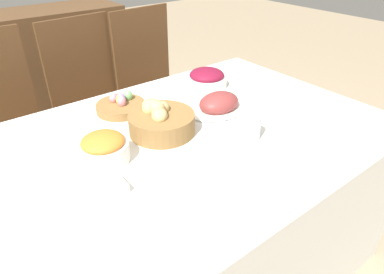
{
  "coord_description": "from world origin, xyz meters",
  "views": [
    {
      "loc": [
        -0.65,
        -0.9,
        1.43
      ],
      "look_at": [
        -0.02,
        -0.08,
        0.8
      ],
      "focal_mm": 32.0,
      "sensor_mm": 36.0,
      "label": 1
    }
  ],
  "objects_px": {
    "drinking_cup": "(250,127)",
    "butter_dish": "(105,191)",
    "chair_far_center": "(95,104)",
    "fork": "(187,210)",
    "spoon": "(270,165)",
    "bread_basket": "(160,120)",
    "carrot_bowl": "(104,148)",
    "egg_basket": "(121,106)",
    "chair_far_right": "(155,86)",
    "ham_platter": "(219,104)",
    "knife": "(264,168)",
    "chair_far_left": "(5,129)",
    "beet_salad_bowl": "(207,78)",
    "sideboard": "(33,81)",
    "dinner_plate": "(229,187)"
  },
  "relations": [
    {
      "from": "drinking_cup",
      "to": "butter_dish",
      "type": "xyz_separation_m",
      "value": [
        -0.57,
        0.04,
        -0.03
      ]
    },
    {
      "from": "chair_far_center",
      "to": "fork",
      "type": "relative_size",
      "value": 6.02
    },
    {
      "from": "fork",
      "to": "spoon",
      "type": "xyz_separation_m",
      "value": [
        0.34,
        0.0,
        0.0
      ]
    },
    {
      "from": "bread_basket",
      "to": "spoon",
      "type": "height_order",
      "value": "bread_basket"
    },
    {
      "from": "bread_basket",
      "to": "carrot_bowl",
      "type": "xyz_separation_m",
      "value": [
        -0.25,
        -0.04,
        -0.0
      ]
    },
    {
      "from": "egg_basket",
      "to": "drinking_cup",
      "type": "xyz_separation_m",
      "value": [
        0.27,
        -0.5,
        0.02
      ]
    },
    {
      "from": "chair_far_right",
      "to": "ham_platter",
      "type": "xyz_separation_m",
      "value": [
        -0.19,
        -0.83,
        0.24
      ]
    },
    {
      "from": "chair_far_center",
      "to": "knife",
      "type": "distance_m",
      "value": 1.26
    },
    {
      "from": "chair_far_right",
      "to": "chair_far_left",
      "type": "height_order",
      "value": "same"
    },
    {
      "from": "chair_far_left",
      "to": "chair_far_center",
      "type": "bearing_deg",
      "value": -1.91
    },
    {
      "from": "ham_platter",
      "to": "drinking_cup",
      "type": "distance_m",
      "value": 0.25
    },
    {
      "from": "egg_basket",
      "to": "fork",
      "type": "relative_size",
      "value": 1.23
    },
    {
      "from": "carrot_bowl",
      "to": "knife",
      "type": "distance_m",
      "value": 0.53
    },
    {
      "from": "knife",
      "to": "drinking_cup",
      "type": "relative_size",
      "value": 1.77
    },
    {
      "from": "chair_far_right",
      "to": "beet_salad_bowl",
      "type": "distance_m",
      "value": 0.65
    },
    {
      "from": "sideboard",
      "to": "bread_basket",
      "type": "bearing_deg",
      "value": -86.86
    },
    {
      "from": "sideboard",
      "to": "drinking_cup",
      "type": "relative_size",
      "value": 14.31
    },
    {
      "from": "chair_far_left",
      "to": "egg_basket",
      "type": "distance_m",
      "value": 0.74
    },
    {
      "from": "chair_far_center",
      "to": "carrot_bowl",
      "type": "bearing_deg",
      "value": -116.02
    },
    {
      "from": "fork",
      "to": "knife",
      "type": "xyz_separation_m",
      "value": [
        0.31,
        0.0,
        0.0
      ]
    },
    {
      "from": "sideboard",
      "to": "fork",
      "type": "height_order",
      "value": "sideboard"
    },
    {
      "from": "dinner_plate",
      "to": "butter_dish",
      "type": "relative_size",
      "value": 2.17
    },
    {
      "from": "bread_basket",
      "to": "ham_platter",
      "type": "height_order",
      "value": "bread_basket"
    },
    {
      "from": "chair_far_left",
      "to": "ham_platter",
      "type": "relative_size",
      "value": 3.56
    },
    {
      "from": "drinking_cup",
      "to": "butter_dish",
      "type": "height_order",
      "value": "drinking_cup"
    },
    {
      "from": "beet_salad_bowl",
      "to": "knife",
      "type": "xyz_separation_m",
      "value": [
        -0.3,
        -0.65,
        -0.04
      ]
    },
    {
      "from": "dinner_plate",
      "to": "butter_dish",
      "type": "xyz_separation_m",
      "value": [
        -0.31,
        0.2,
        0.01
      ]
    },
    {
      "from": "beet_salad_bowl",
      "to": "egg_basket",
      "type": "bearing_deg",
      "value": 178.17
    },
    {
      "from": "chair_far_left",
      "to": "bread_basket",
      "type": "distance_m",
      "value": 0.97
    },
    {
      "from": "ham_platter",
      "to": "carrot_bowl",
      "type": "relative_size",
      "value": 1.7
    },
    {
      "from": "chair_far_left",
      "to": "chair_far_center",
      "type": "height_order",
      "value": "same"
    },
    {
      "from": "bread_basket",
      "to": "egg_basket",
      "type": "relative_size",
      "value": 1.21
    },
    {
      "from": "ham_platter",
      "to": "beet_salad_bowl",
      "type": "bearing_deg",
      "value": 61.03
    },
    {
      "from": "bread_basket",
      "to": "spoon",
      "type": "bearing_deg",
      "value": -68.7
    },
    {
      "from": "beet_salad_bowl",
      "to": "dinner_plate",
      "type": "height_order",
      "value": "beet_salad_bowl"
    },
    {
      "from": "knife",
      "to": "beet_salad_bowl",
      "type": "bearing_deg",
      "value": 65.46
    },
    {
      "from": "sideboard",
      "to": "dinner_plate",
      "type": "bearing_deg",
      "value": -88.27
    },
    {
      "from": "chair_far_left",
      "to": "spoon",
      "type": "bearing_deg",
      "value": -66.51
    },
    {
      "from": "sideboard",
      "to": "ham_platter",
      "type": "xyz_separation_m",
      "value": [
        0.39,
        -1.58,
        0.31
      ]
    },
    {
      "from": "bread_basket",
      "to": "dinner_plate",
      "type": "xyz_separation_m",
      "value": [
        -0.03,
        -0.41,
        -0.05
      ]
    },
    {
      "from": "chair_far_right",
      "to": "carrot_bowl",
      "type": "height_order",
      "value": "chair_far_right"
    },
    {
      "from": "chair_far_left",
      "to": "beet_salad_bowl",
      "type": "distance_m",
      "value": 1.07
    },
    {
      "from": "beet_salad_bowl",
      "to": "knife",
      "type": "distance_m",
      "value": 0.72
    },
    {
      "from": "chair_far_left",
      "to": "fork",
      "type": "xyz_separation_m",
      "value": [
        0.24,
        -1.24,
        0.22
      ]
    },
    {
      "from": "dinner_plate",
      "to": "knife",
      "type": "height_order",
      "value": "dinner_plate"
    },
    {
      "from": "beet_salad_bowl",
      "to": "butter_dish",
      "type": "xyz_separation_m",
      "value": [
        -0.77,
        -0.45,
        -0.02
      ]
    },
    {
      "from": "chair_far_center",
      "to": "sideboard",
      "type": "bearing_deg",
      "value": 95.96
    },
    {
      "from": "ham_platter",
      "to": "chair_far_right",
      "type": "bearing_deg",
      "value": 77.21
    },
    {
      "from": "ham_platter",
      "to": "beet_salad_bowl",
      "type": "height_order",
      "value": "beet_salad_bowl"
    },
    {
      "from": "chair_far_center",
      "to": "egg_basket",
      "type": "xyz_separation_m",
      "value": [
        -0.1,
        -0.58,
        0.24
      ]
    }
  ]
}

